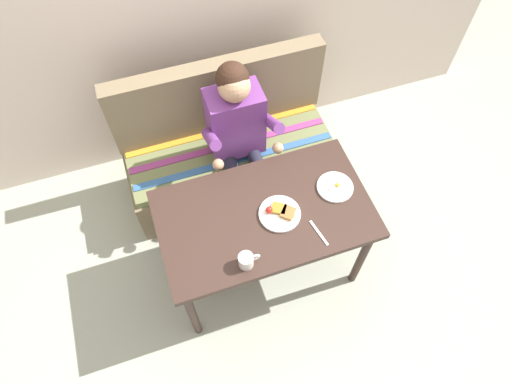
# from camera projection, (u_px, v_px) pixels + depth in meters

# --- Properties ---
(ground_plane) EXTENTS (8.00, 8.00, 0.00)m
(ground_plane) POSITION_uv_depth(u_px,v_px,m) (263.00, 264.00, 3.15)
(ground_plane) COLOR #A0A593
(table) EXTENTS (1.20, 0.70, 0.73)m
(table) POSITION_uv_depth(u_px,v_px,m) (264.00, 220.00, 2.60)
(table) COLOR #36241E
(table) RESTS_ON ground
(couch) EXTENTS (1.44, 0.56, 1.00)m
(couch) POSITION_uv_depth(u_px,v_px,m) (228.00, 152.00, 3.25)
(couch) COLOR #77664D
(couch) RESTS_ON ground
(person) EXTENTS (0.45, 0.61, 1.21)m
(person) POSITION_uv_depth(u_px,v_px,m) (239.00, 132.00, 2.82)
(person) COLOR #6D347F
(person) RESTS_ON ground
(plate_breakfast) EXTENTS (0.23, 0.23, 0.05)m
(plate_breakfast) POSITION_uv_depth(u_px,v_px,m) (280.00, 213.00, 2.51)
(plate_breakfast) COLOR white
(plate_breakfast) RESTS_ON table
(plate_eggs) EXTENTS (0.21, 0.21, 0.04)m
(plate_eggs) POSITION_uv_depth(u_px,v_px,m) (335.00, 187.00, 2.61)
(plate_eggs) COLOR white
(plate_eggs) RESTS_ON table
(coffee_mug) EXTENTS (0.12, 0.08, 0.09)m
(coffee_mug) POSITION_uv_depth(u_px,v_px,m) (246.00, 260.00, 2.33)
(coffee_mug) COLOR white
(coffee_mug) RESTS_ON table
(fork) EXTENTS (0.05, 0.17, 0.00)m
(fork) POSITION_uv_depth(u_px,v_px,m) (319.00, 233.00, 2.46)
(fork) COLOR silver
(fork) RESTS_ON table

